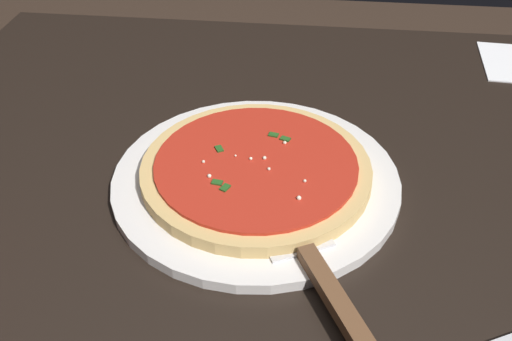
% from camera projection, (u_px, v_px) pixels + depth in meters
% --- Properties ---
extents(restaurant_table, '(1.08, 0.86, 0.75)m').
position_uv_depth(restaurant_table, '(281.00, 239.00, 0.79)').
color(restaurant_table, black).
rests_on(restaurant_table, ground_plane).
extents(serving_plate, '(0.34, 0.34, 0.01)m').
position_uv_depth(serving_plate, '(256.00, 179.00, 0.68)').
color(serving_plate, white).
rests_on(serving_plate, restaurant_table).
extents(pizza, '(0.27, 0.27, 0.02)m').
position_uv_depth(pizza, '(256.00, 169.00, 0.67)').
color(pizza, '#DBB26B').
rests_on(pizza, serving_plate).
extents(pizza_server, '(0.14, 0.22, 0.01)m').
position_uv_depth(pizza_server, '(316.00, 269.00, 0.55)').
color(pizza_server, silver).
rests_on(pizza_server, serving_plate).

